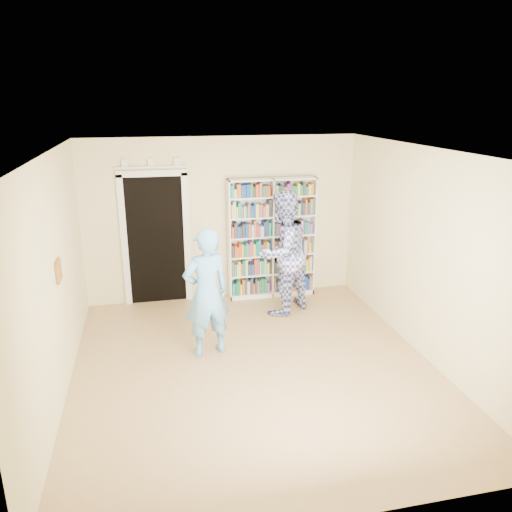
# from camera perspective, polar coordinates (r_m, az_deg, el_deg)

# --- Properties ---
(floor) EXTENTS (5.00, 5.00, 0.00)m
(floor) POSITION_cam_1_polar(r_m,az_deg,el_deg) (6.50, -0.18, -12.58)
(floor) COLOR #AA8052
(floor) RESTS_ON ground
(ceiling) EXTENTS (5.00, 5.00, 0.00)m
(ceiling) POSITION_cam_1_polar(r_m,az_deg,el_deg) (5.65, -0.21, 11.83)
(ceiling) COLOR white
(ceiling) RESTS_ON wall_back
(wall_back) EXTENTS (4.50, 0.00, 4.50)m
(wall_back) POSITION_cam_1_polar(r_m,az_deg,el_deg) (8.30, -3.87, 4.20)
(wall_back) COLOR beige
(wall_back) RESTS_ON floor
(wall_left) EXTENTS (0.00, 5.00, 5.00)m
(wall_left) POSITION_cam_1_polar(r_m,az_deg,el_deg) (5.91, -22.05, -2.67)
(wall_left) COLOR beige
(wall_left) RESTS_ON floor
(wall_right) EXTENTS (0.00, 5.00, 5.00)m
(wall_right) POSITION_cam_1_polar(r_m,az_deg,el_deg) (6.76, 18.79, 0.15)
(wall_right) COLOR beige
(wall_right) RESTS_ON floor
(bookshelf) EXTENTS (1.48, 0.28, 2.03)m
(bookshelf) POSITION_cam_1_polar(r_m,az_deg,el_deg) (8.39, 1.80, 2.08)
(bookshelf) COLOR white
(bookshelf) RESTS_ON floor
(doorway) EXTENTS (1.10, 0.08, 2.43)m
(doorway) POSITION_cam_1_polar(r_m,az_deg,el_deg) (8.24, -11.41, 2.56)
(doorway) COLOR black
(doorway) RESTS_ON floor
(wall_art) EXTENTS (0.03, 0.25, 0.25)m
(wall_art) POSITION_cam_1_polar(r_m,az_deg,el_deg) (6.08, -21.64, -1.58)
(wall_art) COLOR brown
(wall_art) RESTS_ON wall_left
(man_blue) EXTENTS (0.72, 0.56, 1.73)m
(man_blue) POSITION_cam_1_polar(r_m,az_deg,el_deg) (6.49, -5.67, -4.22)
(man_blue) COLOR #64A8DF
(man_blue) RESTS_ON floor
(man_plaid) EXTENTS (1.20, 1.14, 1.96)m
(man_plaid) POSITION_cam_1_polar(r_m,az_deg,el_deg) (7.73, 3.01, 0.34)
(man_plaid) COLOR #323C9A
(man_plaid) RESTS_ON floor
(paper_sheet) EXTENTS (0.21, 0.05, 0.29)m
(paper_sheet) POSITION_cam_1_polar(r_m,az_deg,el_deg) (7.59, 3.97, 0.09)
(paper_sheet) COLOR white
(paper_sheet) RESTS_ON man_plaid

